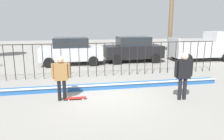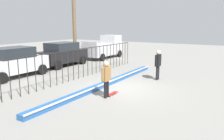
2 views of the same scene
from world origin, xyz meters
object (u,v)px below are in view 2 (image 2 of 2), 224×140
Objects in this scene: skateboard at (112,94)px; parked_car_black at (62,54)px; pickup_truck at (105,48)px; skateboarder at (106,76)px; camera_operator at (158,62)px; parked_car_silver at (13,62)px.

parked_car_black reaches higher than skateboard.
pickup_truck is (10.12, 7.11, 0.98)m from skateboard.
skateboarder is 0.94× the size of camera_operator.
skateboard is 0.17× the size of pickup_truck.
pickup_truck is at bearing 19.93° from skateboard.
pickup_truck is at bearing -2.80° from parked_car_silver.
pickup_truck is (10.62, 7.09, 0.02)m from skateboarder.
parked_car_silver is (-0.09, 7.34, 0.91)m from skateboard.
parked_car_silver reaches higher than skateboarder.
parked_car_silver is at bearing -40.40° from camera_operator.
skateboarder is 7.34m from parked_car_silver.
camera_operator is 9.96m from pickup_truck.
pickup_truck reaches higher than skateboard.
camera_operator is 0.39× the size of pickup_truck.
skateboarder is at bearing -94.71° from parked_car_silver.
camera_operator is at bearing -39.36° from skateboarder.
skateboard is 0.19× the size of parked_car_silver.
skateboard is (0.51, -0.02, -0.96)m from skateboarder.
skateboard is at bearing 11.90° from camera_operator.
skateboard is at bearing -90.76° from parked_car_silver.
parked_car_silver is 10.21m from pickup_truck.
pickup_truck is at bearing -105.02° from camera_operator.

